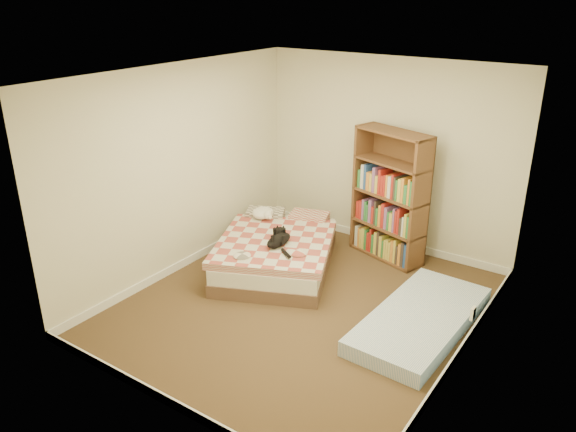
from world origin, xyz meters
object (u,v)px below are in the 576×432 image
Objects in this scene: black_cat at (280,239)px; white_dog at (263,213)px; bed at (278,251)px; floor_mattress at (420,320)px; bookshelf at (389,213)px.

white_dog is at bearing 110.48° from black_cat.
bed is 2.02m from floor_mattress.
bookshelf is at bearing 3.62° from white_dog.
floor_mattress is (2.00, -0.29, -0.14)m from bed.
white_dog reaches higher than floor_mattress.
black_cat is (-0.81, -1.27, -0.10)m from bookshelf.
bookshelf is 0.90× the size of floor_mattress.
black_cat is at bearing -105.10° from bookshelf.
floor_mattress is (1.01, -1.35, -0.51)m from bookshelf.
bed is 0.64m from white_dog.
bookshelf is 2.45× the size of black_cat.
bed is at bearing 99.96° from black_cat.
white_dog is (-0.47, 0.32, 0.29)m from bed.
white_dog is at bearing -135.84° from bookshelf.
floor_mattress is 1.86m from black_cat.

